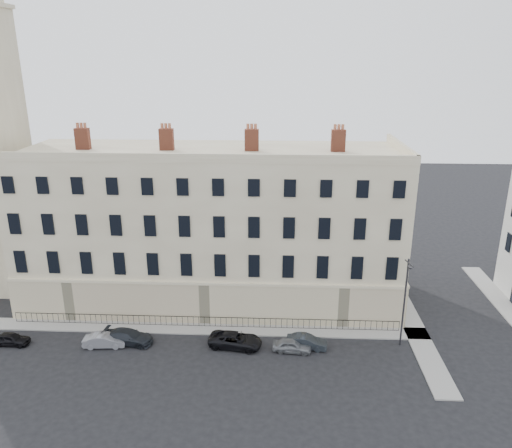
% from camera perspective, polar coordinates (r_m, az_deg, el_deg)
% --- Properties ---
extents(ground, '(160.00, 160.00, 0.00)m').
position_cam_1_polar(ground, '(41.58, 1.50, -15.64)').
color(ground, black).
rests_on(ground, ground).
extents(terrace, '(36.22, 12.22, 17.00)m').
position_cam_1_polar(terrace, '(49.40, -5.06, -0.22)').
color(terrace, '#BFB08E').
rests_on(terrace, ground).
extents(pavement_terrace, '(48.00, 2.00, 0.12)m').
position_cam_1_polar(pavement_terrace, '(46.96, -10.91, -11.55)').
color(pavement_terrace, gray).
rests_on(pavement_terrace, ground).
extents(pavement_east_return, '(2.00, 24.00, 0.12)m').
position_cam_1_polar(pavement_east_return, '(49.95, 17.03, -10.13)').
color(pavement_east_return, gray).
rests_on(pavement_east_return, ground).
extents(pavement_adjacent, '(2.00, 20.00, 0.12)m').
position_cam_1_polar(pavement_adjacent, '(54.93, 26.80, -8.68)').
color(pavement_adjacent, gray).
rests_on(pavement_adjacent, ground).
extents(railings, '(35.00, 0.04, 0.96)m').
position_cam_1_polar(railings, '(46.32, -5.93, -11.04)').
color(railings, black).
rests_on(railings, ground).
extents(car_a, '(3.21, 1.36, 1.08)m').
position_cam_1_polar(car_a, '(48.37, -26.22, -11.70)').
color(car_a, black).
rests_on(car_a, ground).
extents(car_b, '(3.64, 1.54, 1.17)m').
position_cam_1_polar(car_b, '(45.21, -16.92, -12.60)').
color(car_b, gray).
rests_on(car_b, ground).
extents(car_c, '(4.45, 2.24, 1.24)m').
position_cam_1_polar(car_c, '(45.10, -14.40, -12.37)').
color(car_c, black).
rests_on(car_c, ground).
extents(car_d, '(4.73, 2.66, 1.25)m').
position_cam_1_polar(car_d, '(43.32, -2.38, -13.12)').
color(car_d, black).
rests_on(car_d, ground).
extents(car_e, '(3.34, 1.58, 1.10)m').
position_cam_1_polar(car_e, '(42.81, 4.13, -13.70)').
color(car_e, slate).
rests_on(car_e, ground).
extents(car_f, '(3.60, 1.73, 1.14)m').
position_cam_1_polar(car_f, '(43.38, 5.79, -13.25)').
color(car_f, '#20252B').
rests_on(car_f, ground).
extents(streetlamp, '(0.48, 1.70, 7.93)m').
position_cam_1_polar(streetlamp, '(43.39, 16.64, -8.21)').
color(streetlamp, '#333237').
rests_on(streetlamp, ground).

